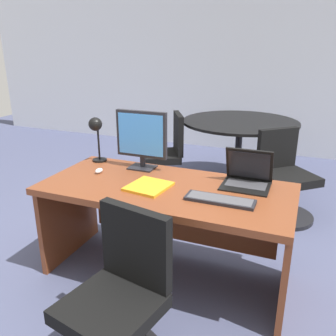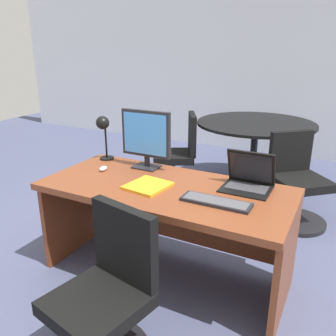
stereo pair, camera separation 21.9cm
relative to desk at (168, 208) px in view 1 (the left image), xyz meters
name	(u,v)px [view 1 (the left image)]	position (x,y,z in m)	size (l,w,h in m)	color
ground	(216,199)	(0.00, 1.46, -0.54)	(12.00, 12.00, 0.00)	#474C6B
back_wall	(256,62)	(0.00, 3.57, 0.86)	(10.00, 0.10, 2.80)	silver
desk	(168,208)	(0.00, 0.00, 0.00)	(1.74, 0.80, 0.72)	brown
monitor	(141,137)	(-0.32, 0.23, 0.44)	(0.41, 0.16, 0.46)	black
laptop	(248,174)	(0.52, 0.20, 0.26)	(0.32, 0.28, 0.26)	black
keyboard	(220,200)	(0.41, -0.15, 0.20)	(0.44, 0.14, 0.02)	black
mouse	(99,171)	(-0.58, 0.01, 0.20)	(0.04, 0.08, 0.04)	silver
desk_lamp	(96,130)	(-0.73, 0.24, 0.46)	(0.12, 0.15, 0.38)	black
book	(149,186)	(-0.10, -0.11, 0.19)	(0.29, 0.31, 0.02)	orange
office_chair	(119,308)	(0.05, -0.83, -0.20)	(0.56, 0.57, 0.85)	black
meeting_table	(239,137)	(0.12, 1.96, 0.08)	(1.35, 1.35, 0.81)	black
meeting_chair_near	(165,159)	(-0.66, 1.54, -0.18)	(0.63, 0.62, 0.91)	black
meeting_chair_far	(284,182)	(0.71, 1.29, -0.18)	(0.65, 0.66, 0.87)	black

